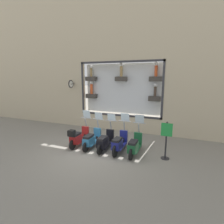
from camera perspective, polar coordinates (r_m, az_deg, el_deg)
ground_plane at (r=8.42m, az=-5.68°, el=-12.43°), size 120.00×120.00×0.00m
building_facade at (r=11.11m, az=2.85°, el=17.91°), size 1.19×36.00×9.15m
scooter_green_0 at (r=7.89m, az=7.38°, el=-10.73°), size 1.80×0.61×1.65m
scooter_navy_1 at (r=8.08m, az=2.40°, el=-10.01°), size 1.81×0.60×1.67m
scooter_black_2 at (r=8.33m, az=-2.32°, el=-9.51°), size 1.79×0.60×1.58m
scooter_teal_3 at (r=8.63m, az=-6.71°, el=-8.84°), size 1.79×0.60×1.59m
scooter_red_4 at (r=8.91m, az=-10.98°, el=-7.97°), size 1.80×0.60×1.67m
shop_sign_post at (r=7.63m, az=17.26°, el=-8.51°), size 0.36×0.45×1.60m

